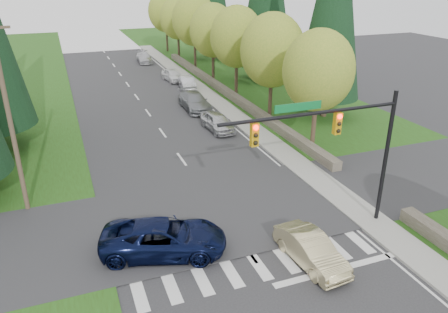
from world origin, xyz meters
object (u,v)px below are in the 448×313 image
suv_navy (164,238)px  parked_car_d (173,75)px  sedan_champagne (311,250)px  parked_car_b (195,101)px  parked_car_e (144,58)px  parked_car_c (187,83)px  parked_car_a (218,122)px

suv_navy → parked_car_d: bearing=2.6°
sedan_champagne → parked_car_b: parked_car_b is taller
suv_navy → parked_car_e: bearing=7.7°
parked_car_c → parked_car_e: 15.83m
parked_car_a → parked_car_d: size_ratio=1.04×
suv_navy → parked_car_d: 32.81m
sedan_champagne → parked_car_d: parked_car_d is taller
sedan_champagne → parked_car_b: (2.00, 23.31, 0.08)m
parked_car_c → parked_car_d: bearing=103.6°
suv_navy → parked_car_b: 21.77m
parked_car_b → parked_car_c: (1.40, 7.13, -0.09)m
parked_car_c → parked_car_e: bearing=101.9°
parked_car_a → parked_car_b: size_ratio=0.80×
parked_car_a → parked_car_c: bearing=80.8°
suv_navy → parked_car_d: (8.68, 31.64, -0.10)m
suv_navy → parked_car_d: size_ratio=1.41×
parked_car_b → parked_car_e: parked_car_b is taller
parked_car_d → parked_car_e: bearing=88.8°
parked_car_b → parked_car_d: size_ratio=1.30×
sedan_champagne → suv_navy: bearing=147.5°
parked_car_a → parked_car_c: 13.17m
parked_car_a → parked_car_e: 28.87m
parked_car_a → parked_car_b: (-0.03, 5.97, 0.05)m
parked_car_a → parked_car_d: parked_car_a is taller
parked_car_c → parked_car_d: size_ratio=1.00×
suv_navy → parked_car_c: (9.18, 27.46, -0.12)m
parked_car_d → parked_car_e: parked_car_d is taller
parked_car_d → parked_car_a: bearing=-98.6°
suv_navy → parked_car_c: suv_navy is taller
suv_navy → parked_car_a: (7.81, 14.36, -0.07)m
parked_car_d → sedan_champagne: bearing=-100.5°
sedan_champagne → parked_car_b: bearing=79.9°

